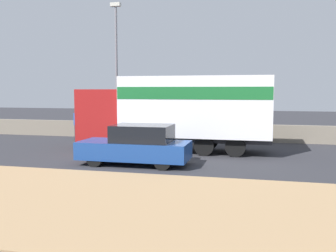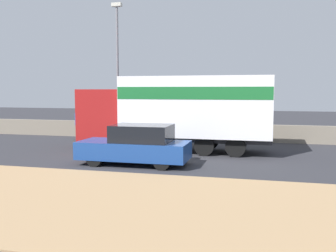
# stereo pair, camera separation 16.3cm
# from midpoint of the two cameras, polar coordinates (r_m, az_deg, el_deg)

# --- Properties ---
(ground_plane) EXTENTS (80.00, 80.00, 0.00)m
(ground_plane) POSITION_cam_midpoint_polar(r_m,az_deg,el_deg) (15.11, -4.89, -5.53)
(ground_plane) COLOR #2D2D33
(dirt_shoulder_foreground) EXTENTS (60.00, 6.48, 0.04)m
(dirt_shoulder_foreground) POSITION_cam_midpoint_polar(r_m,az_deg,el_deg) (10.43, -14.45, -10.63)
(dirt_shoulder_foreground) COLOR tan
(dirt_shoulder_foreground) RESTS_ON ground_plane
(stone_wall_backdrop) EXTENTS (60.00, 0.35, 0.97)m
(stone_wall_backdrop) POSITION_cam_midpoint_polar(r_m,az_deg,el_deg) (21.98, 1.28, -0.77)
(stone_wall_backdrop) COLOR gray
(stone_wall_backdrop) RESTS_ON ground_plane
(street_lamp) EXTENTS (0.56, 0.28, 7.74)m
(street_lamp) POSITION_cam_midpoint_polar(r_m,az_deg,el_deg) (21.69, -7.49, 9.54)
(street_lamp) COLOR slate
(street_lamp) RESTS_ON ground_plane
(box_truck) EXTENTS (9.04, 2.61, 3.50)m
(box_truck) POSITION_cam_midpoint_polar(r_m,az_deg,el_deg) (17.55, 2.16, 2.81)
(box_truck) COLOR maroon
(box_truck) RESTS_ON ground_plane
(car_hatchback) EXTENTS (4.27, 1.73, 1.56)m
(car_hatchback) POSITION_cam_midpoint_polar(r_m,az_deg,el_deg) (14.52, -4.53, -2.93)
(car_hatchback) COLOR navy
(car_hatchback) RESTS_ON ground_plane
(pedestrian) EXTENTS (0.39, 0.39, 1.77)m
(pedestrian) POSITION_cam_midpoint_polar(r_m,az_deg,el_deg) (22.50, -13.31, 0.33)
(pedestrian) COLOR #1E1E2D
(pedestrian) RESTS_ON ground_plane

